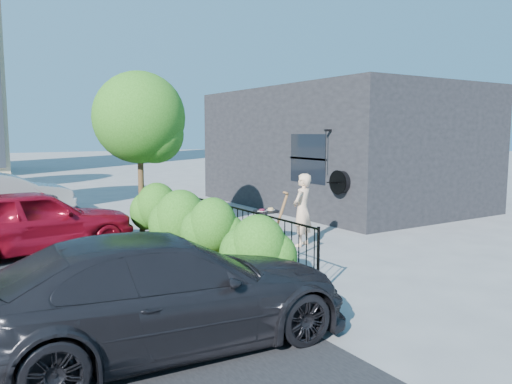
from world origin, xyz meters
TOP-DOWN VIEW (x-y plane):
  - ground at (0.00, 0.00)m, footprint 120.00×120.00m
  - shop_building at (5.50, 4.50)m, footprint 6.22×9.00m
  - fence at (-1.50, 0.00)m, footprint 0.05×6.05m
  - planting_bed at (-2.20, 0.00)m, footprint 1.30×6.00m
  - shrubs at (-2.10, 0.10)m, footprint 1.10×5.60m
  - patio_tree at (-2.24, 2.76)m, footprint 2.20×2.20m
  - cafe_table at (-0.15, 0.53)m, footprint 0.61×0.61m
  - woman at (0.41, -0.09)m, footprint 0.71×0.62m
  - shovel at (-1.26, -1.44)m, footprint 0.54×0.19m
  - car_red at (-4.82, 2.34)m, footprint 4.24×2.07m
  - car_silver at (-4.77, 8.16)m, footprint 3.97×1.44m
  - car_darkgrey at (-4.23, -3.47)m, footprint 4.76×2.16m

SIDE VIEW (x-z plane):
  - ground at x=0.00m, z-range 0.00..0.00m
  - planting_bed at x=-2.20m, z-range 0.00..0.08m
  - cafe_table at x=-0.15m, z-range 0.12..0.94m
  - fence at x=-1.50m, z-range 0.01..1.11m
  - car_silver at x=-4.77m, z-range 0.00..1.30m
  - shovel at x=-1.26m, z-range -0.09..1.40m
  - car_darkgrey at x=-4.23m, z-range 0.00..1.35m
  - car_red at x=-4.82m, z-range 0.00..1.39m
  - shrubs at x=-2.10m, z-range 0.08..1.32m
  - woman at x=0.41m, z-range 0.00..1.64m
  - shop_building at x=5.50m, z-range 0.00..4.00m
  - patio_tree at x=-2.24m, z-range 0.79..4.73m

